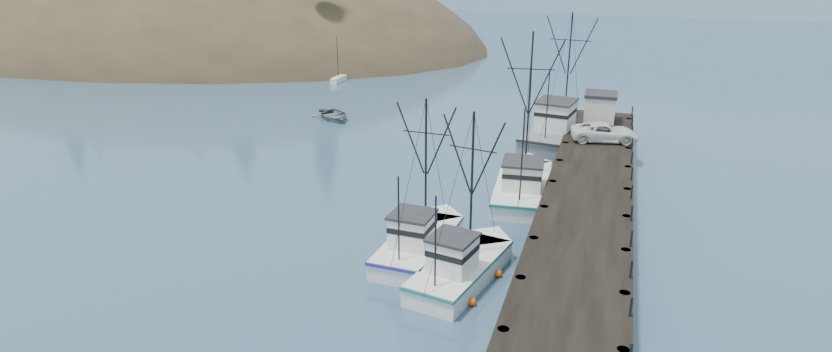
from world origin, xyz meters
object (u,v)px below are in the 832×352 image
(trawler_far, at_px, (523,184))
(pier_shed, at_px, (600,107))
(trawler_near, at_px, (463,266))
(pickup_truck, at_px, (605,132))
(motorboat, at_px, (333,119))
(pier, at_px, (589,189))
(work_vessel, at_px, (560,130))
(trawler_mid, at_px, (420,241))

(trawler_far, height_order, pier_shed, trawler_far)
(trawler_near, distance_m, pickup_truck, 25.01)
(trawler_far, bearing_deg, motorboat, 145.23)
(pier, distance_m, trawler_near, 14.08)
(pier, distance_m, motorboat, 33.59)
(motorboat, bearing_deg, trawler_far, -78.95)
(pier, height_order, work_vessel, work_vessel)
(work_vessel, xyz_separation_m, pickup_truck, (4.26, -5.11, 1.57))
(work_vessel, xyz_separation_m, pier_shed, (3.52, 1.49, 2.19))
(trawler_mid, height_order, work_vessel, work_vessel)
(pickup_truck, distance_m, motorboat, 29.73)
(trawler_near, height_order, motorboat, trawler_near)
(trawler_near, distance_m, pier_shed, 31.29)
(trawler_mid, bearing_deg, pier, 46.86)
(motorboat, bearing_deg, pickup_truck, -57.09)
(pier, xyz_separation_m, trawler_near, (-6.26, -12.58, -0.87))
(pier, distance_m, pickup_truck, 11.47)
(trawler_mid, xyz_separation_m, pier_shed, (9.36, 28.19, 2.60))
(trawler_mid, xyz_separation_m, pickup_truck, (10.10, 21.59, 1.98))
(pier, distance_m, trawler_far, 5.35)
(pier, bearing_deg, trawler_mid, -133.14)
(pier, xyz_separation_m, trawler_mid, (-9.55, -10.19, -0.87))
(trawler_near, distance_m, trawler_far, 14.46)
(trawler_mid, relative_size, pier_shed, 3.15)
(pier, relative_size, pier_shed, 13.75)
(trawler_far, relative_size, motorboat, 2.26)
(trawler_far, distance_m, work_vessel, 14.76)
(trawler_far, relative_size, pier_shed, 3.94)
(trawler_far, bearing_deg, pickup_truck, 60.13)
(trawler_near, height_order, trawler_mid, trawler_near)
(work_vessel, height_order, pickup_truck, work_vessel)
(trawler_mid, xyz_separation_m, work_vessel, (5.85, 26.70, 0.41))
(trawler_mid, relative_size, trawler_far, 0.80)
(trawler_near, xyz_separation_m, trawler_mid, (-3.29, 2.39, -0.00))
(pier_shed, bearing_deg, work_vessel, -157.03)
(pier, relative_size, motorboat, 7.87)
(pickup_truck, bearing_deg, trawler_mid, 144.13)
(trawler_mid, distance_m, pickup_truck, 23.92)
(trawler_mid, relative_size, work_vessel, 0.67)
(trawler_mid, distance_m, work_vessel, 27.34)
(trawler_far, distance_m, pickup_truck, 11.23)
(pier_shed, bearing_deg, trawler_far, -106.41)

